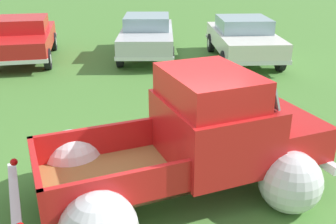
# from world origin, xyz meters

# --- Properties ---
(ground_plane) EXTENTS (80.00, 80.00, 0.00)m
(ground_plane) POSITION_xyz_m (0.00, 0.00, 0.00)
(ground_plane) COLOR #477A33
(vintage_pickup_truck) EXTENTS (4.99, 3.82, 1.96)m
(vintage_pickup_truck) POSITION_xyz_m (0.37, 0.12, 0.76)
(vintage_pickup_truck) COLOR black
(vintage_pickup_truck) RESTS_ON ground
(show_car_0) EXTENTS (2.44, 4.37, 1.43)m
(show_car_0) POSITION_xyz_m (-4.49, 8.45, 0.78)
(show_car_0) COLOR black
(show_car_0) RESTS_ON ground
(show_car_1) EXTENTS (2.05, 4.25, 1.43)m
(show_car_1) POSITION_xyz_m (-0.29, 8.66, 0.78)
(show_car_1) COLOR black
(show_car_1) RESTS_ON ground
(show_car_2) EXTENTS (1.98, 4.15, 1.43)m
(show_car_2) POSITION_xyz_m (2.97, 7.95, 0.78)
(show_car_2) COLOR black
(show_car_2) RESTS_ON ground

